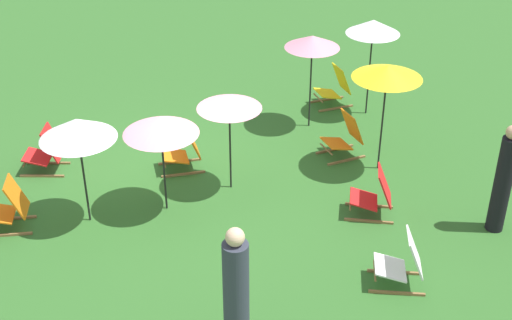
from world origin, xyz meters
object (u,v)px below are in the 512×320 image
Objects in this scene: deckchair_8 at (402,262)px; umbrella_3 at (161,125)px; umbrella_1 at (312,42)px; umbrella_4 at (373,27)px; person_0 at (503,181)px; deckchair_7 at (46,152)px; deckchair_0 at (335,88)px; umbrella_0 at (77,129)px; person_1 at (236,295)px; umbrella_5 at (229,102)px; deckchair_1 at (9,207)px; deckchair_3 at (374,195)px; deckchair_4 at (344,137)px; deckchair_2 at (184,150)px; umbrella_2 at (387,72)px.

umbrella_3 is (-2.30, -3.12, 1.12)m from deckchair_8.
umbrella_1 is 0.94× the size of umbrella_4.
person_0 reaches higher than deckchair_8.
person_0 is at bearing 77.29° from deckchair_7.
person_0 is at bearing 29.67° from umbrella_1.
deckchair_0 is at bearing -139.14° from person_0.
umbrella_4 is (-3.02, 5.27, 0.21)m from umbrella_0.
person_1 reaches higher than umbrella_0.
umbrella_5 is 4.29m from person_0.
umbrella_5 is (0.97, 3.09, 1.20)m from deckchair_7.
umbrella_0 is 4.82m from umbrella_1.
deckchair_1 is at bearing -78.76° from umbrella_5.
deckchair_8 is (5.64, -0.40, 0.00)m from deckchair_0.
umbrella_5 is (2.86, -2.44, 1.20)m from deckchair_0.
person_1 is (6.53, -2.76, 0.49)m from deckchair_0.
person_1 is (2.99, 3.13, 0.49)m from deckchair_1.
deckchair_3 is at bearing 62.38° from umbrella_5.
deckchair_4 is 2.31m from umbrella_4.
deckchair_1 is at bearing -88.12° from umbrella_0.
deckchair_2 is 2.37m from deckchair_7.
deckchair_3 and deckchair_8 have the same top height.
deckchair_8 is at bearing 63.67° from umbrella_0.
deckchair_3 is 3.58m from person_1.
deckchair_4 is 3.10m from person_0.
deckchair_7 is 0.50× the size of umbrella_5.
person_0 reaches higher than umbrella_5.
umbrella_2 is (0.71, 5.71, 1.45)m from deckchair_7.
umbrella_5 is at bearing -90.55° from person_0.
umbrella_2 is (-0.94, 6.06, 1.45)m from deckchair_1.
umbrella_2 reaches higher than deckchair_1.
umbrella_0 is 1.05× the size of umbrella_5.
deckchair_7 is 0.47× the size of umbrella_0.
deckchair_7 and deckchair_8 have the same top height.
umbrella_3 reaches higher than deckchair_2.
umbrella_1 is at bearing -51.31° from deckchair_0.
deckchair_1 and deckchair_7 have the same top height.
deckchair_4 is at bearing -28.47° from umbrella_4.
deckchair_2 is 0.98× the size of deckchair_8.
umbrella_2 reaches higher than person_0.
deckchair_3 is 0.45× the size of umbrella_2.
person_0 is (4.59, 1.43, 0.49)m from deckchair_0.
umbrella_1 is 4.38m from person_0.
person_1 reaches higher than deckchair_7.
deckchair_3 is at bearing 28.27° from person_1.
deckchair_7 is at bearing -153.42° from umbrella_0.
deckchair_0 is 1.61m from umbrella_4.
deckchair_0 is 5.65m from deckchair_8.
umbrella_1 reaches higher than person_1.
umbrella_3 is at bearing -54.90° from umbrella_4.
deckchair_0 is at bearing 155.90° from deckchair_4.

